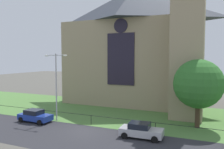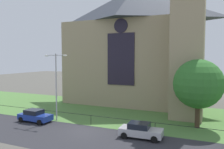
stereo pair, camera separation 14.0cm
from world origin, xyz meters
name	(u,v)px [view 1 (the left image)]	position (x,y,z in m)	size (l,w,h in m)	color
ground	(119,112)	(0.00, 10.00, 0.00)	(160.00, 160.00, 0.00)	#56544C
road_asphalt	(74,137)	(0.00, -2.00, 0.00)	(120.00, 8.00, 0.01)	#2D2D33
grass_verge	(113,115)	(0.00, 8.00, 0.00)	(120.00, 20.00, 0.01)	#517F3D
church_building	(136,44)	(0.24, 17.53, 10.27)	(23.20, 16.20, 26.00)	tan
iron_railing	(91,117)	(-0.53, 2.50, 0.97)	(30.71, 0.07, 1.13)	black
tree_right_near	(198,84)	(11.06, 6.31, 4.98)	(5.53, 5.53, 7.76)	#423021
streetlamp_near	(56,78)	(-5.39, 2.40, 5.35)	(3.37, 0.26, 8.43)	#B2B2B7
parked_car_blue	(35,116)	(-7.49, 0.84, 0.74)	(4.23, 2.09, 1.51)	#1E3899
parked_car_silver	(141,130)	(6.14, 0.51, 0.74)	(4.27, 2.16, 1.51)	#B7B7BC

